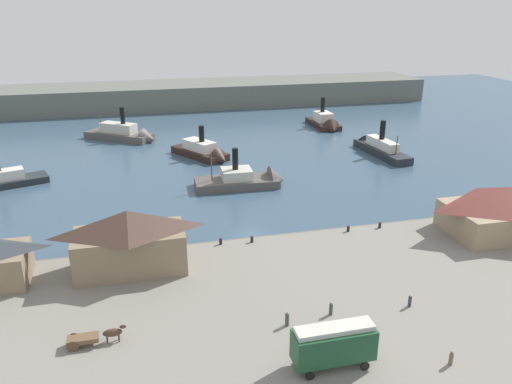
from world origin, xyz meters
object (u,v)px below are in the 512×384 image
Objects in this scene: mooring_post_center_east at (252,239)px; mooring_post_center_west at (348,229)px; ferry_departing_north at (205,152)px; ferry_approaching_east at (377,147)px; ferry_shed_customs_shed at (129,240)px; pedestrian_standing_center at (287,319)px; mooring_post_west at (221,242)px; ferry_shed_west_terminal at (508,209)px; ferry_mid_harbor at (326,123)px; horse_cart at (93,337)px; pedestrian_walking_west at (331,309)px; ferry_approaching_west at (249,180)px; pedestrian_near_east_shed at (410,301)px; mooring_post_east at (380,225)px; street_tram at (334,343)px; ferry_near_quay at (126,135)px; pedestrian_at_waters_edge at (451,358)px.

mooring_post_center_east is 15.43m from mooring_post_center_west.
ferry_approaching_east is (41.90, -5.71, 0.02)m from ferry_departing_north.
ferry_shed_customs_shed is 23.74m from pedestrian_standing_center.
ferry_approaching_east reaches higher than mooring_post_west.
mooring_post_center_east is 4.66m from mooring_post_west.
mooring_post_west is at bearing 99.73° from pedestrian_standing_center.
ferry_shed_west_terminal is 76.30m from ferry_mid_harbor.
ferry_mid_harbor is at bearing 60.98° from mooring_post_center_east.
mooring_post_west is 0.05× the size of ferry_departing_north.
horse_cart is 3.35× the size of pedestrian_standing_center.
pedestrian_walking_west is 0.09× the size of ferry_approaching_west.
ferry_mid_harbor is (23.80, 70.64, -0.23)m from mooring_post_center_west.
mooring_post_center_east is 48.48m from ferry_departing_north.
mooring_post_center_west is 0.05× the size of ferry_departing_north.
pedestrian_standing_center is 1.99× the size of mooring_post_center_east.
ferry_shed_customs_shed is at bearing -172.82° from mooring_post_center_west.
pedestrian_near_east_shed is 1.77× the size of mooring_post_west.
ferry_shed_west_terminal is 20.80× the size of mooring_post_east.
street_tram is 0.47× the size of ferry_departing_north.
ferry_mid_harbor reaches higher than pedestrian_standing_center.
mooring_post_center_west is at bearing 27.52° from horse_cart.
pedestrian_near_east_shed is 28.21m from mooring_post_west.
horse_cart is 0.33× the size of ferry_approaching_west.
street_tram is at bearing -78.77° from ferry_near_quay.
ferry_mid_harbor is at bearing 95.39° from ferry_approaching_east.
horse_cart reaches higher than pedestrian_standing_center.
ferry_shed_west_terminal is 2.33× the size of street_tram.
mooring_post_west is at bearing 179.02° from mooring_post_center_west.
ferry_shed_customs_shed is at bearing -166.88° from mooring_post_center_east.
ferry_shed_west_terminal is 1.03× the size of ferry_approaching_west.
ferry_mid_harbor reaches higher than ferry_approaching_west.
mooring_post_west is 1.00× the size of mooring_post_east.
ferry_shed_customs_shed is 16.08× the size of mooring_post_center_west.
mooring_post_west is (-6.05, 28.52, -2.19)m from street_tram.
pedestrian_near_east_shed is at bearing -105.41° from ferry_mid_harbor.
mooring_post_west is (-18.67, 21.15, -0.28)m from pedestrian_near_east_shed.
horse_cart is at bearing -104.97° from ferry_shed_customs_shed.
mooring_post_center_west is 5.38m from mooring_post_east.
ferry_approaching_east reaches higher than horse_cart.
horse_cart is 20.52m from pedestrian_standing_center.
pedestrian_walking_west is at bearing -157.23° from ferry_shed_west_terminal.
ferry_shed_west_terminal reaches higher than horse_cart.
ferry_shed_west_terminal is 46.88m from ferry_approaching_west.
mooring_post_center_east is at bearing -179.69° from mooring_post_center_west.
ferry_shed_customs_shed reaches higher than ferry_approaching_east.
horse_cart is 0.35× the size of ferry_departing_north.
street_tram is at bearing -71.66° from pedestrian_standing_center.
street_tram is 14.73m from pedestrian_near_east_shed.
ferry_approaching_east reaches higher than pedestrian_at_waters_edge.
horse_cart is at bearing -120.43° from ferry_approaching_west.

